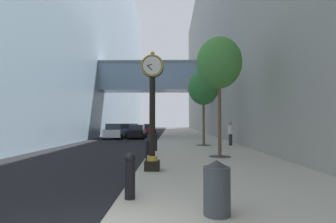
{
  "coord_description": "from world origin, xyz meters",
  "views": [
    {
      "loc": [
        1.25,
        -3.67,
        1.93
      ],
      "look_at": [
        0.98,
        21.74,
        2.96
      ],
      "focal_mm": 26.99,
      "sensor_mm": 36.0,
      "label": 1
    }
  ],
  "objects_px": {
    "bollard_fifth": "(155,142)",
    "street_tree_mid_near": "(203,88)",
    "bollard_third": "(148,151)",
    "car_red_near": "(149,129)",
    "car_white_far": "(115,131)",
    "bollard_fourth": "(152,145)",
    "car_black_trailing": "(137,132)",
    "street_tree_near": "(219,63)",
    "street_clock": "(152,104)",
    "trash_bin": "(217,187)",
    "pedestrian_walking": "(230,133)",
    "car_blue_mid": "(131,130)",
    "bollard_nearest": "(130,175)"
  },
  "relations": [
    {
      "from": "bollard_fifth",
      "to": "street_tree_mid_near",
      "type": "relative_size",
      "value": 0.19
    },
    {
      "from": "bollard_third",
      "to": "car_red_near",
      "type": "bearing_deg",
      "value": 94.77
    },
    {
      "from": "bollard_fifth",
      "to": "car_white_far",
      "type": "relative_size",
      "value": 0.25
    },
    {
      "from": "bollard_third",
      "to": "bollard_fourth",
      "type": "relative_size",
      "value": 1.0
    },
    {
      "from": "car_black_trailing",
      "to": "bollard_fifth",
      "type": "bearing_deg",
      "value": -77.87
    },
    {
      "from": "bollard_third",
      "to": "street_tree_near",
      "type": "relative_size",
      "value": 0.17
    },
    {
      "from": "car_white_far",
      "to": "car_black_trailing",
      "type": "relative_size",
      "value": 1.01
    },
    {
      "from": "street_clock",
      "to": "street_tree_near",
      "type": "xyz_separation_m",
      "value": [
        3.2,
        3.6,
        2.37
      ]
    },
    {
      "from": "street_tree_mid_near",
      "to": "car_black_trailing",
      "type": "height_order",
      "value": "street_tree_mid_near"
    },
    {
      "from": "trash_bin",
      "to": "street_clock",
      "type": "bearing_deg",
      "value": 109.46
    },
    {
      "from": "bollard_third",
      "to": "pedestrian_walking",
      "type": "bearing_deg",
      "value": 57.08
    },
    {
      "from": "pedestrian_walking",
      "to": "car_black_trailing",
      "type": "xyz_separation_m",
      "value": [
        -8.39,
        9.93,
        -0.33
      ]
    },
    {
      "from": "bollard_third",
      "to": "street_tree_near",
      "type": "bearing_deg",
      "value": 33.1
    },
    {
      "from": "street_tree_near",
      "to": "car_black_trailing",
      "type": "distance_m",
      "value": 17.84
    },
    {
      "from": "street_tree_mid_near",
      "to": "bollard_third",
      "type": "bearing_deg",
      "value": -112.09
    },
    {
      "from": "bollard_fifth",
      "to": "car_black_trailing",
      "type": "height_order",
      "value": "car_black_trailing"
    },
    {
      "from": "street_tree_near",
      "to": "street_tree_mid_near",
      "type": "relative_size",
      "value": 1.07
    },
    {
      "from": "bollard_fourth",
      "to": "car_blue_mid",
      "type": "height_order",
      "value": "car_blue_mid"
    },
    {
      "from": "street_clock",
      "to": "car_red_near",
      "type": "distance_m",
      "value": 32.13
    },
    {
      "from": "bollard_fourth",
      "to": "trash_bin",
      "type": "height_order",
      "value": "bollard_fourth"
    },
    {
      "from": "street_tree_near",
      "to": "bollard_nearest",
      "type": "bearing_deg",
      "value": -116.06
    },
    {
      "from": "pedestrian_walking",
      "to": "trash_bin",
      "type": "bearing_deg",
      "value": -104.3
    },
    {
      "from": "street_tree_near",
      "to": "car_black_trailing",
      "type": "bearing_deg",
      "value": 111.57
    },
    {
      "from": "street_tree_mid_near",
      "to": "car_black_trailing",
      "type": "relative_size",
      "value": 1.36
    },
    {
      "from": "street_tree_near",
      "to": "car_white_far",
      "type": "relative_size",
      "value": 1.44
    },
    {
      "from": "pedestrian_walking",
      "to": "car_blue_mid",
      "type": "relative_size",
      "value": 0.42
    },
    {
      "from": "street_clock",
      "to": "bollard_nearest",
      "type": "relative_size",
      "value": 4.16
    },
    {
      "from": "pedestrian_walking",
      "to": "street_tree_mid_near",
      "type": "bearing_deg",
      "value": 178.08
    },
    {
      "from": "bollard_third",
      "to": "street_tree_mid_near",
      "type": "bearing_deg",
      "value": 67.91
    },
    {
      "from": "bollard_nearest",
      "to": "car_blue_mid",
      "type": "height_order",
      "value": "car_blue_mid"
    },
    {
      "from": "car_black_trailing",
      "to": "bollard_third",
      "type": "bearing_deg",
      "value": -80.98
    },
    {
      "from": "bollard_third",
      "to": "street_tree_mid_near",
      "type": "height_order",
      "value": "street_tree_mid_near"
    },
    {
      "from": "pedestrian_walking",
      "to": "car_red_near",
      "type": "relative_size",
      "value": 0.41
    },
    {
      "from": "street_clock",
      "to": "bollard_fifth",
      "type": "relative_size",
      "value": 4.16
    },
    {
      "from": "street_tree_mid_near",
      "to": "car_blue_mid",
      "type": "distance_m",
      "value": 17.16
    },
    {
      "from": "bollard_nearest",
      "to": "car_blue_mid",
      "type": "distance_m",
      "value": 28.46
    },
    {
      "from": "bollard_fourth",
      "to": "bollard_nearest",
      "type": "bearing_deg",
      "value": -90.0
    },
    {
      "from": "car_white_far",
      "to": "bollard_third",
      "type": "bearing_deg",
      "value": -73.41
    },
    {
      "from": "bollard_fifth",
      "to": "car_white_far",
      "type": "distance_m",
      "value": 14.28
    },
    {
      "from": "street_tree_mid_near",
      "to": "pedestrian_walking",
      "type": "bearing_deg",
      "value": -1.92
    },
    {
      "from": "car_black_trailing",
      "to": "pedestrian_walking",
      "type": "bearing_deg",
      "value": -49.81
    },
    {
      "from": "street_tree_near",
      "to": "car_red_near",
      "type": "distance_m",
      "value": 29.29
    },
    {
      "from": "bollard_third",
      "to": "car_black_trailing",
      "type": "relative_size",
      "value": 0.25
    },
    {
      "from": "street_tree_near",
      "to": "car_blue_mid",
      "type": "bearing_deg",
      "value": 110.55
    },
    {
      "from": "street_tree_near",
      "to": "pedestrian_walking",
      "type": "distance_m",
      "value": 7.57
    },
    {
      "from": "car_white_far",
      "to": "car_blue_mid",
      "type": "bearing_deg",
      "value": 79.79
    },
    {
      "from": "trash_bin",
      "to": "street_tree_mid_near",
      "type": "bearing_deg",
      "value": 83.55
    },
    {
      "from": "bollard_nearest",
      "to": "car_white_far",
      "type": "height_order",
      "value": "car_white_far"
    },
    {
      "from": "pedestrian_walking",
      "to": "car_white_far",
      "type": "distance_m",
      "value": 14.48
    },
    {
      "from": "car_blue_mid",
      "to": "car_white_far",
      "type": "distance_m",
      "value": 5.33
    }
  ]
}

